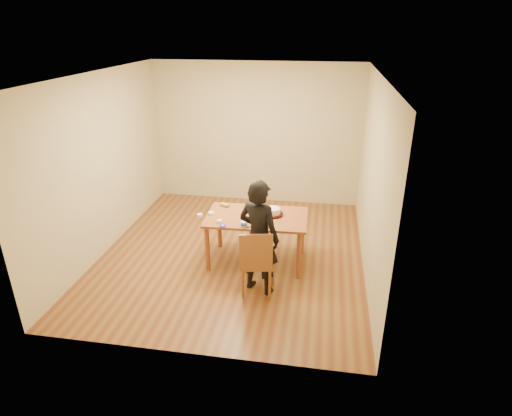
% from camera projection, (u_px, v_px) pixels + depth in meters
% --- Properties ---
extents(room_shell, '(4.00, 4.50, 2.70)m').
position_uv_depth(room_shell, '(236.00, 164.00, 6.49)').
color(room_shell, brown).
rests_on(room_shell, ground).
extents(dining_table, '(1.49, 0.91, 0.04)m').
position_uv_depth(dining_table, '(257.00, 217.00, 6.21)').
color(dining_table, brown).
rests_on(dining_table, floor).
extents(dining_chair, '(0.48, 0.48, 0.04)m').
position_uv_depth(dining_chair, '(258.00, 262.00, 5.60)').
color(dining_chair, brown).
rests_on(dining_chair, floor).
extents(cake_plate, '(0.31, 0.31, 0.02)m').
position_uv_depth(cake_plate, '(273.00, 214.00, 6.25)').
color(cake_plate, red).
rests_on(cake_plate, dining_table).
extents(cake, '(0.22, 0.22, 0.07)m').
position_uv_depth(cake, '(273.00, 211.00, 6.23)').
color(cake, white).
rests_on(cake, cake_plate).
extents(frosting_dome, '(0.22, 0.22, 0.03)m').
position_uv_depth(frosting_dome, '(273.00, 208.00, 6.21)').
color(frosting_dome, white).
rests_on(frosting_dome, cake).
extents(frosting_tub, '(0.09, 0.09, 0.08)m').
position_uv_depth(frosting_tub, '(244.00, 224.00, 5.88)').
color(frosting_tub, white).
rests_on(frosting_tub, dining_table).
extents(frosting_lid, '(0.10, 0.10, 0.01)m').
position_uv_depth(frosting_lid, '(223.00, 226.00, 5.90)').
color(frosting_lid, '#2218A2').
rests_on(frosting_lid, dining_table).
extents(frosting_dollop, '(0.04, 0.04, 0.02)m').
position_uv_depth(frosting_dollop, '(223.00, 225.00, 5.89)').
color(frosting_dollop, white).
rests_on(frosting_dollop, frosting_lid).
extents(ramekin_green, '(0.08, 0.08, 0.04)m').
position_uv_depth(ramekin_green, '(220.00, 221.00, 6.01)').
color(ramekin_green, white).
rests_on(ramekin_green, dining_table).
extents(ramekin_yellow, '(0.08, 0.08, 0.04)m').
position_uv_depth(ramekin_yellow, '(211.00, 213.00, 6.25)').
color(ramekin_yellow, white).
rests_on(ramekin_yellow, dining_table).
extents(ramekin_multi, '(0.08, 0.08, 0.04)m').
position_uv_depth(ramekin_multi, '(200.00, 215.00, 6.19)').
color(ramekin_multi, white).
rests_on(ramekin_multi, dining_table).
extents(candy_box_pink, '(0.13, 0.09, 0.02)m').
position_uv_depth(candy_box_pink, '(225.00, 206.00, 6.53)').
color(candy_box_pink, '#D2318C').
rests_on(candy_box_pink, dining_table).
extents(candy_box_green, '(0.16, 0.12, 0.02)m').
position_uv_depth(candy_box_green, '(225.00, 205.00, 6.53)').
color(candy_box_green, '#2E941B').
rests_on(candy_box_green, candy_box_pink).
extents(spatula, '(0.16, 0.05, 0.01)m').
position_uv_depth(spatula, '(248.00, 227.00, 5.87)').
color(spatula, black).
rests_on(spatula, dining_table).
extents(person, '(0.67, 0.56, 1.57)m').
position_uv_depth(person, '(259.00, 238.00, 5.51)').
color(person, black).
rests_on(person, floor).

